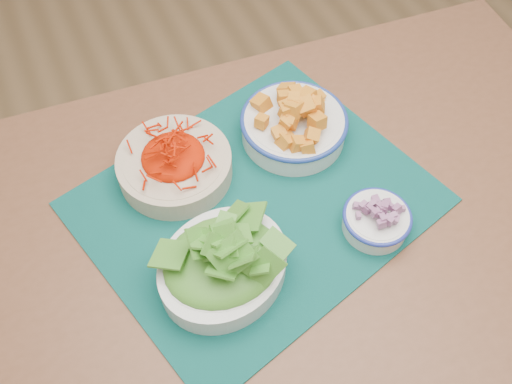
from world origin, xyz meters
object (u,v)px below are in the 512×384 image
at_px(carrot_bowl, 174,161).
at_px(table, 303,242).
at_px(placemat, 256,202).
at_px(lettuce_bowl, 222,261).
at_px(squash_bowl, 294,121).
at_px(onion_bowl, 377,218).

bearing_deg(carrot_bowl, table, -46.07).
bearing_deg(placemat, lettuce_bowl, -149.87).
bearing_deg(squash_bowl, table, -109.20).
height_order(carrot_bowl, squash_bowl, squash_bowl).
xyz_separation_m(placemat, onion_bowl, (0.17, -0.14, 0.03)).
bearing_deg(carrot_bowl, onion_bowl, -42.81).
bearing_deg(onion_bowl, placemat, 140.63).
bearing_deg(carrot_bowl, placemat, -47.37).
relative_size(table, onion_bowl, 11.23).
bearing_deg(lettuce_bowl, onion_bowl, -27.59).
relative_size(carrot_bowl, onion_bowl, 1.84).
height_order(squash_bowl, lettuce_bowl, lettuce_bowl).
bearing_deg(lettuce_bowl, table, -8.32).
relative_size(carrot_bowl, squash_bowl, 1.06).
distance_m(carrot_bowl, lettuce_bowl, 0.23).
bearing_deg(table, placemat, 140.82).
distance_m(placemat, carrot_bowl, 0.17).
bearing_deg(lettuce_bowl, carrot_bowl, 67.42).
bearing_deg(squash_bowl, lettuce_bowl, -137.33).
bearing_deg(squash_bowl, carrot_bowl, 177.79).
distance_m(table, placemat, 0.13).
distance_m(squash_bowl, onion_bowl, 0.25).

